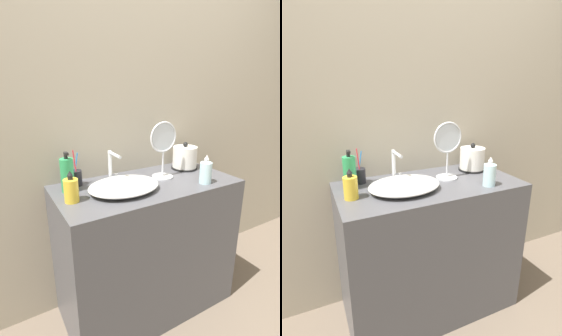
% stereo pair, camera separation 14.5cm
% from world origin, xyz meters
% --- Properties ---
extents(ground_plane, '(12.00, 12.00, 0.00)m').
position_xyz_m(ground_plane, '(0.00, 0.00, 0.00)').
color(ground_plane, '#6B5B4C').
extents(wall_back, '(6.00, 0.04, 2.60)m').
position_xyz_m(wall_back, '(0.00, 0.53, 1.30)').
color(wall_back, '#ADA38E').
rests_on(wall_back, ground_plane).
extents(vanity_counter, '(1.05, 0.51, 0.86)m').
position_xyz_m(vanity_counter, '(0.00, 0.26, 0.43)').
color(vanity_counter, '#4C4C51').
rests_on(vanity_counter, ground_plane).
extents(sink_basin, '(0.39, 0.30, 0.06)m').
position_xyz_m(sink_basin, '(-0.17, 0.22, 0.88)').
color(sink_basin, white).
rests_on(sink_basin, vanity_counter).
extents(faucet, '(0.06, 0.15, 0.18)m').
position_xyz_m(faucet, '(-0.16, 0.38, 0.96)').
color(faucet, silver).
rests_on(faucet, vanity_counter).
extents(electric_kettle, '(0.17, 0.17, 0.18)m').
position_xyz_m(electric_kettle, '(0.36, 0.37, 0.93)').
color(electric_kettle, black).
rests_on(electric_kettle, vanity_counter).
extents(toothbrush_cup, '(0.06, 0.06, 0.21)m').
position_xyz_m(toothbrush_cup, '(-0.36, 0.43, 0.90)').
color(toothbrush_cup, '#232328').
rests_on(toothbrush_cup, vanity_counter).
extents(lotion_bottle, '(0.07, 0.07, 0.22)m').
position_xyz_m(lotion_bottle, '(-0.43, 0.36, 0.95)').
color(lotion_bottle, '#2D9956').
rests_on(lotion_bottle, vanity_counter).
extents(shampoo_bottle, '(0.07, 0.07, 0.17)m').
position_xyz_m(shampoo_bottle, '(0.29, 0.09, 0.92)').
color(shampoo_bottle, silver).
rests_on(shampoo_bottle, vanity_counter).
extents(mouthwash_bottle, '(0.07, 0.07, 0.16)m').
position_xyz_m(mouthwash_bottle, '(-0.45, 0.23, 0.92)').
color(mouthwash_bottle, gold).
rests_on(mouthwash_bottle, vanity_counter).
extents(vanity_mirror, '(0.18, 0.13, 0.34)m').
position_xyz_m(vanity_mirror, '(0.13, 0.29, 1.04)').
color(vanity_mirror, silver).
rests_on(vanity_mirror, vanity_counter).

